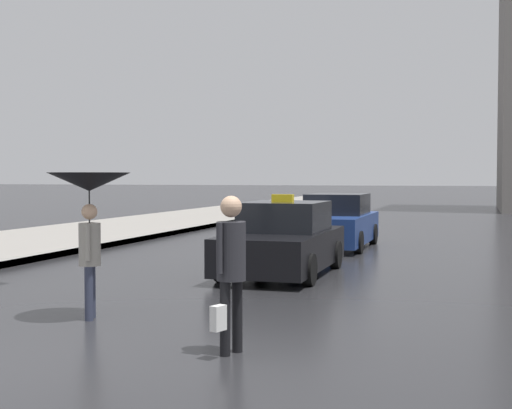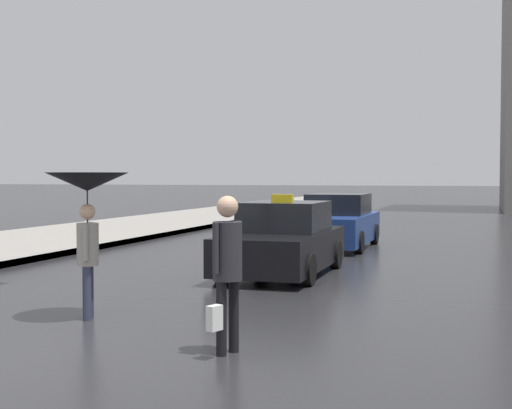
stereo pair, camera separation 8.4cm
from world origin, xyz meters
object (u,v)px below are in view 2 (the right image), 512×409
object	(u,v)px
sedan_red	(338,223)
pedestrian_man	(227,261)
pedestrian_with_umbrella	(87,198)
taxi	(283,242)

from	to	relation	value
sedan_red	pedestrian_man	distance (m)	12.47
pedestrian_with_umbrella	pedestrian_man	distance (m)	2.95
sedan_red	pedestrian_man	size ratio (longest dim) A/B	2.51
sedan_red	pedestrian_with_umbrella	bearing A→B (deg)	82.55
taxi	pedestrian_with_umbrella	world-z (taller)	pedestrian_with_umbrella
pedestrian_with_umbrella	pedestrian_man	bearing A→B (deg)	-138.26
taxi	sedan_red	distance (m)	5.82
taxi	pedestrian_with_umbrella	size ratio (longest dim) A/B	2.05
pedestrian_with_umbrella	pedestrian_man	xyz separation A→B (m)	(2.56, -1.30, -0.66)
taxi	pedestrian_with_umbrella	xyz separation A→B (m)	(-1.43, -5.29, 1.05)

